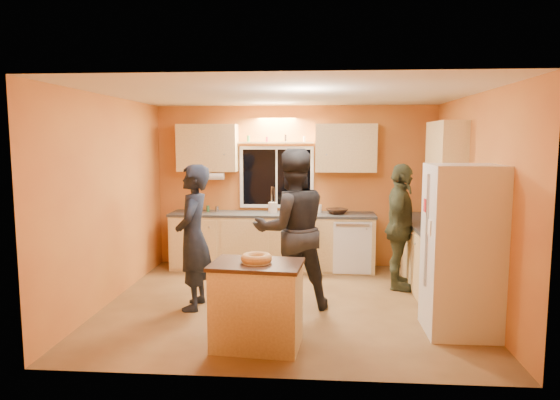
# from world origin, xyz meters

# --- Properties ---
(ground) EXTENTS (4.50, 4.50, 0.00)m
(ground) POSITION_xyz_m (0.00, 0.00, 0.00)
(ground) COLOR brown
(ground) RESTS_ON ground
(room_shell) EXTENTS (4.54, 4.04, 2.61)m
(room_shell) POSITION_xyz_m (0.12, 0.41, 1.62)
(room_shell) COLOR orange
(room_shell) RESTS_ON ground
(back_counter) EXTENTS (4.23, 0.62, 0.90)m
(back_counter) POSITION_xyz_m (0.01, 1.70, 0.45)
(back_counter) COLOR tan
(back_counter) RESTS_ON ground
(right_counter) EXTENTS (0.62, 1.84, 0.90)m
(right_counter) POSITION_xyz_m (1.95, 0.50, 0.45)
(right_counter) COLOR tan
(right_counter) RESTS_ON ground
(refrigerator) EXTENTS (0.72, 0.70, 1.80)m
(refrigerator) POSITION_xyz_m (1.89, -0.80, 0.90)
(refrigerator) COLOR silver
(refrigerator) RESTS_ON ground
(island) EXTENTS (0.94, 0.68, 0.86)m
(island) POSITION_xyz_m (-0.22, -1.34, 0.43)
(island) COLOR tan
(island) RESTS_ON ground
(bundt_pastry) EXTENTS (0.31, 0.31, 0.09)m
(bundt_pastry) POSITION_xyz_m (-0.22, -1.34, 0.90)
(bundt_pastry) COLOR tan
(bundt_pastry) RESTS_ON island
(person_left) EXTENTS (0.44, 0.65, 1.76)m
(person_left) POSITION_xyz_m (-1.13, -0.24, 0.88)
(person_left) COLOR black
(person_left) RESTS_ON ground
(person_center) EXTENTS (1.14, 1.01, 1.95)m
(person_center) POSITION_xyz_m (0.06, -0.15, 0.98)
(person_center) COLOR black
(person_center) RESTS_ON ground
(person_right) EXTENTS (0.67, 1.09, 1.73)m
(person_right) POSITION_xyz_m (1.50, 0.76, 0.87)
(person_right) COLOR #363823
(person_right) RESTS_ON ground
(mixing_bowl) EXTENTS (0.42, 0.42, 0.08)m
(mixing_bowl) POSITION_xyz_m (0.67, 1.70, 0.94)
(mixing_bowl) COLOR black
(mixing_bowl) RESTS_ON back_counter
(utensil_crock) EXTENTS (0.14, 0.14, 0.17)m
(utensil_crock) POSITION_xyz_m (-0.34, 1.71, 0.99)
(utensil_crock) COLOR beige
(utensil_crock) RESTS_ON back_counter
(potted_plant) EXTENTS (0.32, 0.29, 0.31)m
(potted_plant) POSITION_xyz_m (1.88, -0.28, 1.06)
(potted_plant) COLOR gray
(potted_plant) RESTS_ON right_counter
(red_box) EXTENTS (0.19, 0.17, 0.07)m
(red_box) POSITION_xyz_m (1.91, 0.89, 0.94)
(red_box) COLOR #B41B22
(red_box) RESTS_ON right_counter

